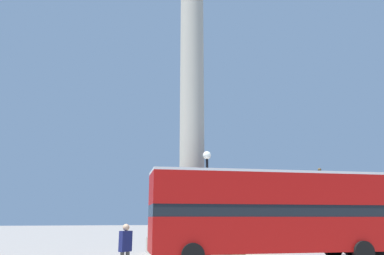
{
  "coord_description": "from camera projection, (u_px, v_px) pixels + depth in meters",
  "views": [
    {
      "loc": [
        -6.14,
        -21.75,
        1.99
      ],
      "look_at": [
        0.0,
        0.0,
        7.51
      ],
      "focal_mm": 35.0,
      "sensor_mm": 36.0,
      "label": 1
    }
  ],
  "objects": [
    {
      "name": "ground_plane",
      "position": [
        192.0,
        254.0,
        21.48
      ],
      "size": [
        200.0,
        200.0,
        0.0
      ],
      "primitive_type": "plane",
      "color": "gray"
    },
    {
      "name": "monument_column",
      "position": [
        192.0,
        129.0,
        23.24
      ],
      "size": [
        4.64,
        4.64,
        21.21
      ],
      "color": "#A39E8E",
      "rests_on": "ground_plane"
    },
    {
      "name": "bus_a",
      "position": [
        269.0,
        211.0,
        18.14
      ],
      "size": [
        11.64,
        3.63,
        4.21
      ],
      "rotation": [
        0.0,
        0.0,
        -0.09
      ],
      "color": "#A80F0C",
      "rests_on": "ground_plane"
    },
    {
      "name": "equestrian_statue",
      "position": [
        324.0,
        222.0,
        28.64
      ],
      "size": [
        3.59,
        2.79,
        5.9
      ],
      "rotation": [
        0.0,
        0.0,
        0.14
      ],
      "color": "#A39E8E",
      "rests_on": "ground_plane"
    },
    {
      "name": "street_lamp",
      "position": [
        207.0,
        195.0,
        19.66
      ],
      "size": [
        0.44,
        0.44,
        5.54
      ],
      "color": "black",
      "rests_on": "ground_plane"
    },
    {
      "name": "pedestrian_near_lamp",
      "position": [
        125.0,
        247.0,
        13.02
      ],
      "size": [
        0.49,
        0.45,
        1.82
      ],
      "rotation": [
        0.0,
        0.0,
        3.82
      ],
      "color": "#4C473D",
      "rests_on": "ground_plane"
    }
  ]
}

